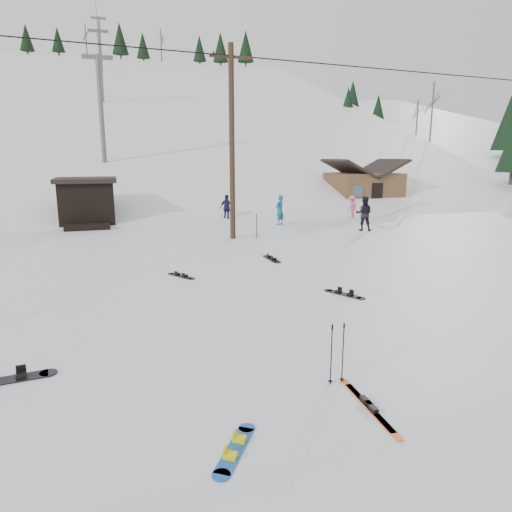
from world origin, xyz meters
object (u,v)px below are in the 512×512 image
object	(u,v)px
cabin	(363,189)
hero_snowboard	(235,449)
hero_skis	(369,406)
utility_pole	(232,141)

from	to	relation	value
cabin	hero_snowboard	xyz separation A→B (m)	(-17.12, -26.11, -1.46)
hero_snowboard	hero_skis	bearing A→B (deg)	-45.94
hero_snowboard	hero_skis	distance (m)	2.39
cabin	hero_skis	bearing A→B (deg)	-119.89
cabin	hero_snowboard	bearing A→B (deg)	-123.25
cabin	hero_skis	size ratio (longest dim) A/B	2.87
cabin	hero_snowboard	size ratio (longest dim) A/B	4.74
cabin	utility_pole	bearing A→B (deg)	-142.44
cabin	hero_skis	distance (m)	29.67
utility_pole	hero_snowboard	distance (m)	17.27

